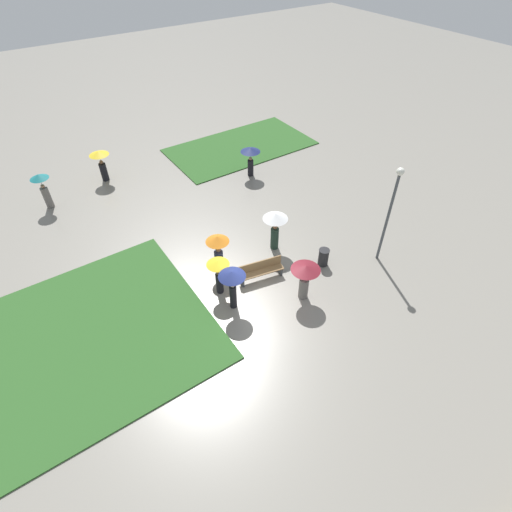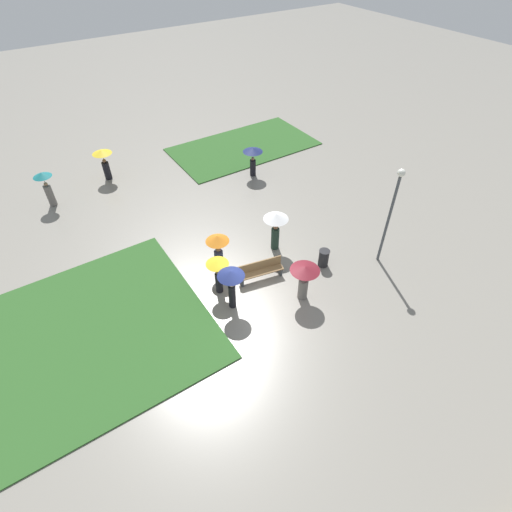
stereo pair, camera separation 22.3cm
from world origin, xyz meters
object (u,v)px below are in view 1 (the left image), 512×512
(crowd_person_orange, at_px, (218,247))
(crowd_person_navy, at_px, (232,280))
(lamp_post, at_px, (391,204))
(crowd_person_maroon, at_px, (305,276))
(park_bench, at_px, (261,270))
(trash_bin, at_px, (323,257))
(lone_walker_far_path, at_px, (250,155))
(crowd_person_yellow, at_px, (218,270))
(crowd_person_white, at_px, (275,223))
(lone_walker_near_lawn, at_px, (43,186))
(lone_walker_mid_plaza, at_px, (101,161))

(crowd_person_orange, bearing_deg, crowd_person_navy, 106.27)
(lamp_post, distance_m, crowd_person_maroon, 4.72)
(park_bench, height_order, trash_bin, park_bench)
(trash_bin, distance_m, crowd_person_navy, 4.80)
(lamp_post, height_order, trash_bin, lamp_post)
(crowd_person_maroon, height_order, crowd_person_navy, crowd_person_navy)
(park_bench, bearing_deg, lone_walker_far_path, 70.83)
(crowd_person_orange, distance_m, crowd_person_yellow, 1.29)
(lone_walker_far_path, bearing_deg, crowd_person_white, 156.57)
(lone_walker_far_path, bearing_deg, trash_bin, 169.61)
(lamp_post, bearing_deg, lone_walker_near_lawn, 132.03)
(crowd_person_navy, height_order, lone_walker_near_lawn, lone_walker_near_lawn)
(crowd_person_white, height_order, crowd_person_maroon, crowd_person_white)
(crowd_person_maroon, relative_size, lone_walker_far_path, 0.98)
(lone_walker_mid_plaza, bearing_deg, crowd_person_white, 165.53)
(crowd_person_maroon, relative_size, crowd_person_navy, 0.88)
(crowd_person_yellow, bearing_deg, crowd_person_white, -109.81)
(lone_walker_mid_plaza, bearing_deg, crowd_person_maroon, 157.15)
(crowd_person_orange, xyz_separation_m, lone_walker_near_lawn, (-5.05, 9.39, -0.06))
(crowd_person_yellow, height_order, lone_walker_near_lawn, lone_walker_near_lawn)
(park_bench, height_order, lone_walker_mid_plaza, lone_walker_mid_plaza)
(park_bench, bearing_deg, lone_walker_mid_plaza, 115.41)
(lamp_post, height_order, crowd_person_white, lamp_post)
(crowd_person_yellow, bearing_deg, lone_walker_far_path, -77.00)
(trash_bin, xyz_separation_m, crowd_person_maroon, (-1.99, -1.02, 0.78))
(crowd_person_navy, relative_size, lone_walker_near_lawn, 0.99)
(crowd_person_white, bearing_deg, lone_walker_near_lawn, 34.71)
(lone_walker_far_path, bearing_deg, crowd_person_orange, 137.42)
(crowd_person_maroon, bearing_deg, lone_walker_near_lawn, -155.80)
(lamp_post, distance_m, lone_walker_mid_plaza, 16.11)
(crowd_person_white, distance_m, crowd_person_yellow, 3.72)
(crowd_person_orange, bearing_deg, lone_walker_far_path, -101.25)
(park_bench, relative_size, lone_walker_near_lawn, 1.03)
(trash_bin, distance_m, lone_walker_far_path, 8.56)
(crowd_person_orange, xyz_separation_m, crowd_person_navy, (-0.60, -2.14, 0.17))
(trash_bin, distance_m, crowd_person_yellow, 4.92)
(crowd_person_navy, xyz_separation_m, lone_walker_far_path, (6.29, 8.21, -0.19))
(crowd_person_orange, bearing_deg, lone_walker_mid_plaza, -48.95)
(crowd_person_navy, xyz_separation_m, lone_walker_near_lawn, (-4.45, 11.53, -0.23))
(crowd_person_orange, xyz_separation_m, lone_walker_mid_plaza, (-1.68, 10.43, -0.09))
(crowd_person_yellow, distance_m, lone_walker_near_lawn, 11.40)
(lamp_post, height_order, crowd_person_navy, lamp_post)
(crowd_person_orange, height_order, lone_walker_near_lawn, lone_walker_near_lawn)
(trash_bin, relative_size, crowd_person_orange, 0.43)
(crowd_person_white, distance_m, crowd_person_orange, 2.94)
(trash_bin, bearing_deg, crowd_person_white, 117.44)
(park_bench, distance_m, trash_bin, 2.96)
(park_bench, distance_m, lamp_post, 6.10)
(park_bench, xyz_separation_m, crowd_person_navy, (-1.84, -0.73, 1.04))
(crowd_person_white, relative_size, crowd_person_yellow, 1.12)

